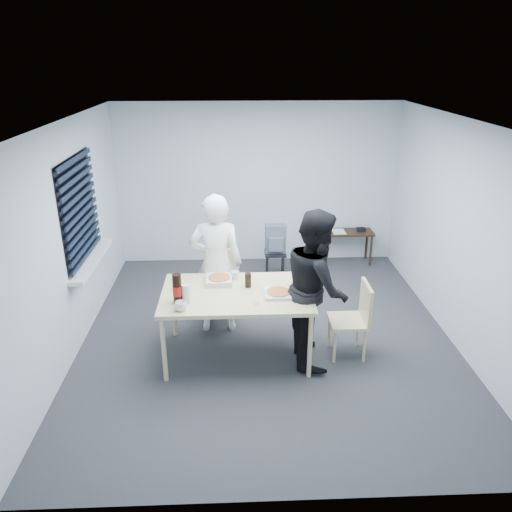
{
  "coord_description": "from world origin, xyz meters",
  "views": [
    {
      "loc": [
        -0.37,
        -5.4,
        3.26
      ],
      "look_at": [
        -0.13,
        0.1,
        1.03
      ],
      "focal_mm": 35.0,
      "sensor_mm": 36.0,
      "label": 1
    }
  ],
  "objects_px": {
    "mug_a": "(181,306)",
    "person_white": "(216,264)",
    "person_black": "(316,287)",
    "side_table": "(347,236)",
    "backpack": "(275,239)",
    "mug_b": "(235,275)",
    "dining_table": "(237,297)",
    "stool": "(275,259)",
    "chair_far": "(220,279)",
    "soda_bottle": "(177,289)",
    "chair_right": "(356,315)"
  },
  "relations": [
    {
      "from": "person_white",
      "to": "backpack",
      "type": "bearing_deg",
      "value": -119.93
    },
    {
      "from": "mug_b",
      "to": "person_black",
      "type": "bearing_deg",
      "value": -25.83
    },
    {
      "from": "person_white",
      "to": "stool",
      "type": "height_order",
      "value": "person_white"
    },
    {
      "from": "mug_b",
      "to": "mug_a",
      "type": "bearing_deg",
      "value": -126.6
    },
    {
      "from": "side_table",
      "to": "mug_a",
      "type": "relative_size",
      "value": 6.76
    },
    {
      "from": "chair_right",
      "to": "person_white",
      "type": "distance_m",
      "value": 1.76
    },
    {
      "from": "person_white",
      "to": "stool",
      "type": "distance_m",
      "value": 1.78
    },
    {
      "from": "side_table",
      "to": "mug_b",
      "type": "bearing_deg",
      "value": -128.36
    },
    {
      "from": "chair_far",
      "to": "side_table",
      "type": "height_order",
      "value": "chair_far"
    },
    {
      "from": "side_table",
      "to": "stool",
      "type": "relative_size",
      "value": 1.85
    },
    {
      "from": "chair_right",
      "to": "soda_bottle",
      "type": "bearing_deg",
      "value": -174.71
    },
    {
      "from": "person_black",
      "to": "mug_b",
      "type": "height_order",
      "value": "person_black"
    },
    {
      "from": "chair_right",
      "to": "mug_a",
      "type": "bearing_deg",
      "value": -169.35
    },
    {
      "from": "person_black",
      "to": "chair_right",
      "type": "bearing_deg",
      "value": -85.75
    },
    {
      "from": "dining_table",
      "to": "side_table",
      "type": "height_order",
      "value": "dining_table"
    },
    {
      "from": "person_black",
      "to": "side_table",
      "type": "bearing_deg",
      "value": -19.24
    },
    {
      "from": "mug_a",
      "to": "mug_b",
      "type": "distance_m",
      "value": 0.94
    },
    {
      "from": "mug_a",
      "to": "chair_right",
      "type": "bearing_deg",
      "value": 10.65
    },
    {
      "from": "chair_far",
      "to": "soda_bottle",
      "type": "bearing_deg",
      "value": -108.31
    },
    {
      "from": "chair_right",
      "to": "chair_far",
      "type": "bearing_deg",
      "value": 146.12
    },
    {
      "from": "backpack",
      "to": "mug_b",
      "type": "xyz_separation_m",
      "value": [
        -0.61,
        -1.72,
        0.19
      ]
    },
    {
      "from": "chair_far",
      "to": "soda_bottle",
      "type": "height_order",
      "value": "soda_bottle"
    },
    {
      "from": "side_table",
      "to": "soda_bottle",
      "type": "relative_size",
      "value": 2.56
    },
    {
      "from": "backpack",
      "to": "mug_a",
      "type": "xyz_separation_m",
      "value": [
        -1.18,
        -2.48,
        0.2
      ]
    },
    {
      "from": "backpack",
      "to": "mug_b",
      "type": "relative_size",
      "value": 4.34
    },
    {
      "from": "mug_a",
      "to": "person_white",
      "type": "bearing_deg",
      "value": 71.83
    },
    {
      "from": "person_white",
      "to": "person_black",
      "type": "height_order",
      "value": "same"
    },
    {
      "from": "stool",
      "to": "soda_bottle",
      "type": "bearing_deg",
      "value": -117.87
    },
    {
      "from": "dining_table",
      "to": "side_table",
      "type": "distance_m",
      "value": 3.28
    },
    {
      "from": "side_table",
      "to": "stool",
      "type": "xyz_separation_m",
      "value": [
        -1.24,
        -0.61,
        -0.13
      ]
    },
    {
      "from": "side_table",
      "to": "soda_bottle",
      "type": "xyz_separation_m",
      "value": [
        -2.46,
        -2.92,
        0.49
      ]
    },
    {
      "from": "side_table",
      "to": "mug_b",
      "type": "height_order",
      "value": "mug_b"
    },
    {
      "from": "dining_table",
      "to": "person_black",
      "type": "relative_size",
      "value": 0.94
    },
    {
      "from": "stool",
      "to": "mug_a",
      "type": "xyz_separation_m",
      "value": [
        -1.18,
        -2.49,
        0.52
      ]
    },
    {
      "from": "person_white",
      "to": "mug_b",
      "type": "xyz_separation_m",
      "value": [
        0.23,
        -0.26,
        -0.03
      ]
    },
    {
      "from": "person_black",
      "to": "side_table",
      "type": "relative_size",
      "value": 2.13
    },
    {
      "from": "chair_right",
      "to": "stool",
      "type": "relative_size",
      "value": 1.98
    },
    {
      "from": "side_table",
      "to": "mug_b",
      "type": "distance_m",
      "value": 3.01
    },
    {
      "from": "chair_right",
      "to": "side_table",
      "type": "relative_size",
      "value": 1.07
    },
    {
      "from": "soda_bottle",
      "to": "side_table",
      "type": "bearing_deg",
      "value": 49.85
    },
    {
      "from": "dining_table",
      "to": "person_white",
      "type": "xyz_separation_m",
      "value": [
        -0.24,
        0.62,
        0.13
      ]
    },
    {
      "from": "mug_b",
      "to": "soda_bottle",
      "type": "xyz_separation_m",
      "value": [
        -0.61,
        -0.58,
        0.11
      ]
    },
    {
      "from": "chair_right",
      "to": "side_table",
      "type": "bearing_deg",
      "value": 79.84
    },
    {
      "from": "stool",
      "to": "mug_a",
      "type": "bearing_deg",
      "value": -115.25
    },
    {
      "from": "stool",
      "to": "mug_b",
      "type": "relative_size",
      "value": 4.5
    },
    {
      "from": "chair_far",
      "to": "backpack",
      "type": "xyz_separation_m",
      "value": [
        0.81,
        1.07,
        0.15
      ]
    },
    {
      "from": "stool",
      "to": "soda_bottle",
      "type": "distance_m",
      "value": 2.69
    },
    {
      "from": "mug_a",
      "to": "soda_bottle",
      "type": "xyz_separation_m",
      "value": [
        -0.05,
        0.18,
        0.11
      ]
    },
    {
      "from": "dining_table",
      "to": "side_table",
      "type": "xyz_separation_m",
      "value": [
        1.84,
        2.7,
        -0.28
      ]
    },
    {
      "from": "soda_bottle",
      "to": "backpack",
      "type": "bearing_deg",
      "value": 62.0
    }
  ]
}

